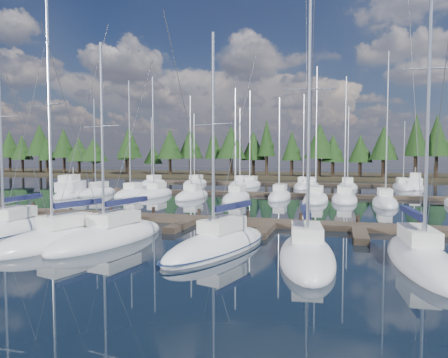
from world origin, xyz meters
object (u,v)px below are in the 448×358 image
(front_sailboat_4, at_px, (218,245))
(front_sailboat_5, at_px, (307,255))
(motor_yacht_left, at_px, (71,192))
(main_dock, at_px, (192,221))
(front_sailboat_1, at_px, (9,230))
(front_sailboat_3, at_px, (110,237))
(front_sailboat_2, at_px, (60,240))
(front_sailboat_6, at_px, (421,259))
(motor_yacht_right, at_px, (415,186))

(front_sailboat_4, height_order, front_sailboat_5, front_sailboat_5)
(front_sailboat_5, height_order, motor_yacht_left, front_sailboat_5)
(main_dock, xyz_separation_m, front_sailboat_1, (-9.97, -7.25, 0.08))
(front_sailboat_1, xyz_separation_m, front_sailboat_3, (7.55, -0.09, -0.01))
(front_sailboat_1, xyz_separation_m, front_sailboat_5, (19.23, -1.32, 0.02))
(front_sailboat_4, relative_size, motor_yacht_left, 1.29)
(main_dock, distance_m, front_sailboat_2, 10.11)
(front_sailboat_2, relative_size, front_sailboat_3, 1.17)
(front_sailboat_3, distance_m, front_sailboat_6, 16.84)
(front_sailboat_4, xyz_separation_m, front_sailboat_5, (4.75, -0.83, 0.03))
(front_sailboat_4, xyz_separation_m, motor_yacht_left, (-26.48, 22.46, 0.22))
(front_sailboat_6, bearing_deg, front_sailboat_5, -172.38)
(main_dock, bearing_deg, motor_yacht_right, 61.08)
(front_sailboat_3, relative_size, front_sailboat_6, 0.76)
(front_sailboat_3, xyz_separation_m, motor_yacht_right, (24.31, 46.97, 0.19))
(front_sailboat_3, bearing_deg, front_sailboat_6, -1.85)
(front_sailboat_1, relative_size, motor_yacht_right, 1.63)
(front_sailboat_3, distance_m, motor_yacht_right, 52.89)
(front_sailboat_1, xyz_separation_m, front_sailboat_6, (24.39, -0.63, 0.04))
(main_dock, xyz_separation_m, front_sailboat_5, (9.26, -8.58, 0.10))
(front_sailboat_6, bearing_deg, front_sailboat_4, 179.18)
(front_sailboat_1, distance_m, motor_yacht_left, 25.04)
(main_dock, height_order, front_sailboat_6, front_sailboat_6)
(front_sailboat_3, xyz_separation_m, front_sailboat_6, (16.83, -0.54, 0.04))
(front_sailboat_1, relative_size, motor_yacht_left, 1.45)
(front_sailboat_2, xyz_separation_m, front_sailboat_3, (2.26, 1.62, -0.02))
(front_sailboat_1, bearing_deg, front_sailboat_4, -1.94)
(main_dock, distance_m, motor_yacht_right, 45.27)
(front_sailboat_1, relative_size, front_sailboat_2, 0.96)
(front_sailboat_1, distance_m, front_sailboat_4, 14.48)
(front_sailboat_2, bearing_deg, front_sailboat_5, 1.60)
(front_sailboat_5, bearing_deg, front_sailboat_2, -178.40)
(main_dock, height_order, front_sailboat_5, front_sailboat_5)
(main_dock, height_order, motor_yacht_right, motor_yacht_right)
(front_sailboat_2, distance_m, motor_yacht_left, 29.33)
(motor_yacht_right, bearing_deg, front_sailboat_3, -117.36)
(front_sailboat_1, xyz_separation_m, motor_yacht_left, (-12.00, 21.97, 0.22))
(front_sailboat_2, distance_m, front_sailboat_5, 13.94)
(motor_yacht_left, distance_m, motor_yacht_right, 50.44)
(main_dock, relative_size, front_sailboat_4, 3.59)
(front_sailboat_2, distance_m, front_sailboat_4, 9.26)
(front_sailboat_3, relative_size, motor_yacht_left, 1.31)
(main_dock, relative_size, front_sailboat_5, 2.96)
(front_sailboat_1, bearing_deg, main_dock, 36.05)
(front_sailboat_5, bearing_deg, front_sailboat_1, 176.06)
(front_sailboat_1, relative_size, front_sailboat_4, 1.13)
(motor_yacht_right, bearing_deg, front_sailboat_6, -98.94)
(front_sailboat_5, relative_size, motor_yacht_right, 1.76)
(front_sailboat_2, xyz_separation_m, front_sailboat_6, (19.10, 1.08, 0.02))
(front_sailboat_3, distance_m, front_sailboat_5, 11.74)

